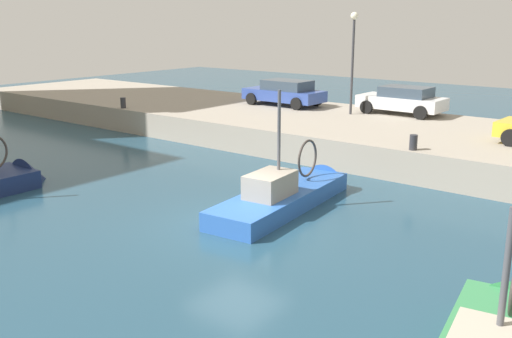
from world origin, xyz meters
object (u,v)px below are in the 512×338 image
object	(u,v)px
parked_car_blue	(285,92)
quay_streetlamp	(353,46)
fishing_boat_blue	(288,201)
mooring_bollard_north	(123,103)
mooring_bollard_mid	(413,142)
parked_car_white	(403,100)

from	to	relation	value
parked_car_blue	quay_streetlamp	xyz separation A→B (m)	(-0.36, -4.23, 2.55)
fishing_boat_blue	parked_car_blue	bearing A→B (deg)	36.24
parked_car_blue	mooring_bollard_north	distance (m)	8.53
mooring_bollard_north	quay_streetlamp	distance (m)	12.10
parked_car_blue	quay_streetlamp	bearing A→B (deg)	-94.91
mooring_bollard_north	mooring_bollard_mid	bearing A→B (deg)	-90.00
fishing_boat_blue	quay_streetlamp	bearing A→B (deg)	19.61
quay_streetlamp	mooring_bollard_north	bearing A→B (deg)	118.82
fishing_boat_blue	parked_car_white	size ratio (longest dim) A/B	1.70
fishing_boat_blue	mooring_bollard_mid	xyz separation A→B (m)	(4.87, -1.98, 1.37)
mooring_bollard_mid	quay_streetlamp	distance (m)	8.58
parked_car_blue	quay_streetlamp	size ratio (longest dim) A/B	0.91
parked_car_blue	mooring_bollard_north	size ratio (longest dim) A/B	8.01
parked_car_white	mooring_bollard_mid	bearing A→B (deg)	-152.45
parked_car_white	parked_car_blue	distance (m)	6.32
parked_car_white	parked_car_blue	world-z (taller)	parked_car_blue
parked_car_blue	mooring_bollard_north	bearing A→B (deg)	134.88
mooring_bollard_mid	mooring_bollard_north	world-z (taller)	same
quay_streetlamp	fishing_boat_blue	bearing A→B (deg)	-160.39
parked_car_blue	fishing_boat_blue	bearing A→B (deg)	-143.76
parked_car_white	parked_car_blue	size ratio (longest dim) A/B	0.93
fishing_boat_blue	quay_streetlamp	distance (m)	11.99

